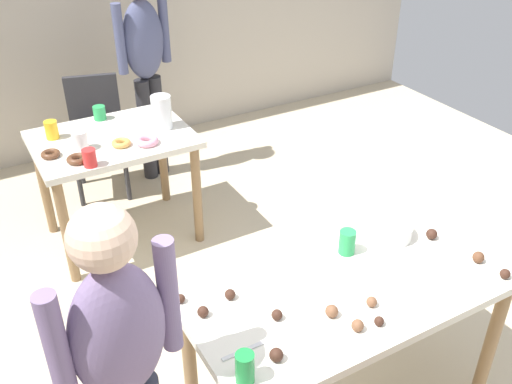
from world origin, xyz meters
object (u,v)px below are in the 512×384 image
dining_table_near (350,305)px  person_adult_far (145,57)px  person_girl_near (123,362)px  pitcher_far (162,112)px  chair_far_table (97,128)px  mixing_bowl (389,230)px  dining_table_far (114,154)px  soda_can (245,368)px

dining_table_near → person_adult_far: size_ratio=0.86×
person_adult_far → person_girl_near: bearing=-111.9°
dining_table_near → pitcher_far: 1.84m
dining_table_near → chair_far_table: (-0.35, 2.58, -0.15)m
chair_far_table → person_adult_far: bearing=-2.0°
person_adult_far → mixing_bowl: person_adult_far is taller
dining_table_near → mixing_bowl: size_ratio=6.62×
dining_table_far → person_girl_near: bearing=-106.0°
mixing_bowl → dining_table_far: bearing=115.5°
dining_table_far → chair_far_table: bearing=83.8°
dining_table_far → chair_far_table: size_ratio=1.10×
dining_table_near → pitcher_far: bearing=93.1°
dining_table_far → soda_can: bearing=-95.2°
person_adult_far → soda_can: size_ratio=13.18×
dining_table_near → mixing_bowl: bearing=28.6°
dining_table_far → soda_can: size_ratio=7.87×
dining_table_near → pitcher_far: pitcher_far is taller
person_adult_far → pitcher_far: size_ratio=7.52×
soda_can → pitcher_far: (0.51, 2.03, 0.05)m
soda_can → pitcher_far: 2.09m
dining_table_near → mixing_bowl: (0.37, 0.20, 0.14)m
mixing_bowl → soda_can: size_ratio=1.71×
dining_table_far → person_girl_near: size_ratio=0.65×
chair_far_table → dining_table_near: bearing=-82.3°
dining_table_near → dining_table_far: same height
dining_table_far → person_adult_far: size_ratio=0.60×
dining_table_far → chair_far_table: 0.73m
chair_far_table → mixing_bowl: size_ratio=4.18×
mixing_bowl → pitcher_far: bearing=106.0°
chair_far_table → soda_can: size_ratio=7.13×
person_girl_near → soda_can: person_girl_near is taller
dining_table_near → dining_table_far: size_ratio=1.43×
person_girl_near → person_adult_far: 2.80m
person_girl_near → person_adult_far: (1.04, 2.60, 0.10)m
chair_far_table → person_adult_far: 0.64m
person_girl_near → pitcher_far: bearing=65.0°
chair_far_table → dining_table_far: bearing=-96.2°
person_girl_near → mixing_bowl: bearing=10.0°
person_adult_far → soda_can: 2.85m
mixing_bowl → soda_can: 1.06m
chair_far_table → soda_can: 2.81m
person_adult_far → mixing_bowl: 2.39m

